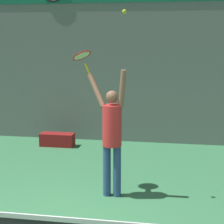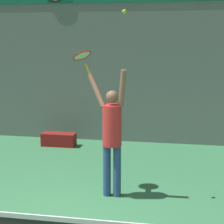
{
  "view_description": "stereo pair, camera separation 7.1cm",
  "coord_description": "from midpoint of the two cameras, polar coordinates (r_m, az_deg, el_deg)",
  "views": [
    {
      "loc": [
        1.72,
        -4.66,
        2.64
      ],
      "look_at": [
        0.57,
        1.76,
        1.45
      ],
      "focal_mm": 65.0,
      "sensor_mm": 36.0,
      "label": 1
    },
    {
      "loc": [
        1.79,
        -4.65,
        2.64
      ],
      "look_at": [
        0.57,
        1.76,
        1.45
      ],
      "focal_mm": 65.0,
      "sensor_mm": 36.0,
      "label": 2
    }
  ],
  "objects": [
    {
      "name": "tennis_ball",
      "position": [
        6.44,
        1.43,
        13.94
      ],
      "size": [
        0.07,
        0.07,
        0.07
      ],
      "color": "#CCDB2D"
    },
    {
      "name": "tennis_player",
      "position": [
        6.71,
        -0.34,
        -2.87
      ],
      "size": [
        0.74,
        0.44,
        2.15
      ],
      "color": "#2D4C7F",
      "rests_on": "ground_plane"
    },
    {
      "name": "equipment_bag",
      "position": [
        10.16,
        -7.9,
        -3.87
      ],
      "size": [
        0.83,
        0.34,
        0.32
      ],
      "color": "maroon",
      "rests_on": "ground_plane"
    },
    {
      "name": "back_wall",
      "position": [
        10.3,
        0.33,
        9.59
      ],
      "size": [
        18.0,
        0.1,
        5.0
      ],
      "color": "slate",
      "rests_on": "ground_plane"
    },
    {
      "name": "tennis_racket",
      "position": [
        6.97,
        -4.51,
        7.78
      ],
      "size": [
        0.43,
        0.44,
        0.42
      ],
      "color": "yellow"
    }
  ]
}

